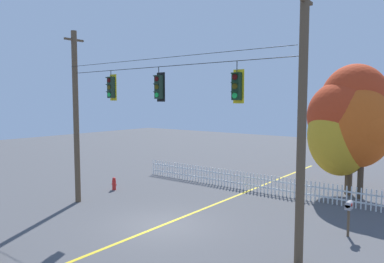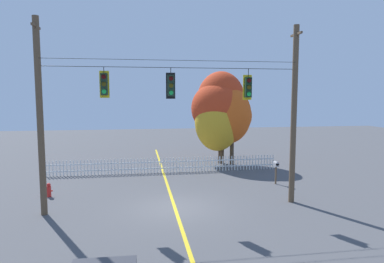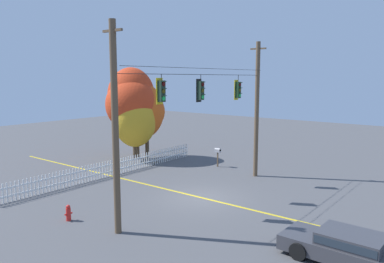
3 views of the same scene
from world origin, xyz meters
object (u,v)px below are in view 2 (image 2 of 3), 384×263
Objects in this scene: traffic_signal_southbound_primary at (248,87)px; roadside_mailbox at (276,166)px; traffic_signal_eastbound_side at (171,86)px; fire_hydrant at (49,190)px; autumn_maple_mid at (218,122)px; autumn_oak_far_east at (229,116)px; autumn_maple_near_fence at (219,107)px; traffic_signal_westbound_side at (104,84)px.

traffic_signal_southbound_primary is 1.06× the size of roadside_mailbox.
traffic_signal_eastbound_side reaches higher than fire_hydrant.
autumn_oak_far_east is (0.87, -0.16, 0.48)m from autumn_maple_mid.
fire_hydrant is at bearing -145.74° from autumn_maple_near_fence.
roadside_mailbox is (1.90, -6.95, -3.41)m from autumn_maple_near_fence.
traffic_signal_westbound_side is 7.03m from fire_hydrant.
traffic_signal_southbound_primary is (6.74, -0.00, -0.11)m from traffic_signal_westbound_side.
traffic_signal_eastbound_side is at bearing -114.91° from autumn_maple_near_fence.
traffic_signal_westbound_side is 0.19× the size of autumn_maple_near_fence.
traffic_signal_eastbound_side is at bearing -119.32° from autumn_oak_far_east.
fire_hydrant is (-6.30, 2.83, -5.48)m from traffic_signal_eastbound_side.
autumn_maple_near_fence is at bearing 65.09° from traffic_signal_eastbound_side.
autumn_maple_near_fence reaches higher than fire_hydrant.
autumn_maple_mid is 13.43m from fire_hydrant.
autumn_oak_far_east is at bearing 30.64° from fire_hydrant.
autumn_maple_mid is at bearing 52.53° from traffic_signal_westbound_side.
fire_hydrant is (-11.14, -7.59, -4.18)m from autumn_maple_near_fence.
autumn_maple_near_fence is at bearing 105.32° from roadside_mailbox.
traffic_signal_westbound_side is at bearing 180.00° from traffic_signal_eastbound_side.
autumn_maple_mid is 7.21m from roadside_mailbox.
autumn_maple_near_fence is 1.25m from autumn_maple_mid.
autumn_oak_far_east is at bearing 79.68° from traffic_signal_southbound_primary.
traffic_signal_eastbound_side reaches higher than roadside_mailbox.
autumn_maple_mid is (7.66, 9.99, -2.52)m from traffic_signal_westbound_side.
traffic_signal_westbound_side is 0.24× the size of autumn_maple_mid.
traffic_signal_southbound_primary is at bearing -131.01° from roadside_mailbox.
autumn_oak_far_east is (0.69, -0.58, -0.69)m from autumn_maple_near_fence.
traffic_signal_southbound_primary reaches higher than roadside_mailbox.
fire_hydrant is (-3.29, 2.83, -5.53)m from traffic_signal_westbound_side.
autumn_maple_near_fence is at bearing 83.94° from traffic_signal_southbound_primary.
roadside_mailbox is (6.74, 3.46, -4.71)m from traffic_signal_eastbound_side.
traffic_signal_eastbound_side is 0.96× the size of traffic_signal_southbound_primary.
autumn_maple_near_fence is 5.24× the size of roadside_mailbox.
traffic_signal_eastbound_side is at bearing -0.00° from traffic_signal_westbound_side.
traffic_signal_westbound_side is at bearing 180.00° from traffic_signal_southbound_primary.
traffic_signal_eastbound_side is at bearing -24.17° from fire_hydrant.
traffic_signal_eastbound_side is at bearing -152.82° from roadside_mailbox.
traffic_signal_eastbound_side is (3.01, -0.00, -0.05)m from traffic_signal_westbound_side.
autumn_maple_mid is (4.65, 9.99, -2.47)m from traffic_signal_eastbound_side.
autumn_oak_far_east is (8.53, 9.83, -2.04)m from traffic_signal_westbound_side.
traffic_signal_southbound_primary is 0.20× the size of autumn_maple_near_fence.
traffic_signal_southbound_primary is (3.73, -0.00, -0.06)m from traffic_signal_eastbound_side.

